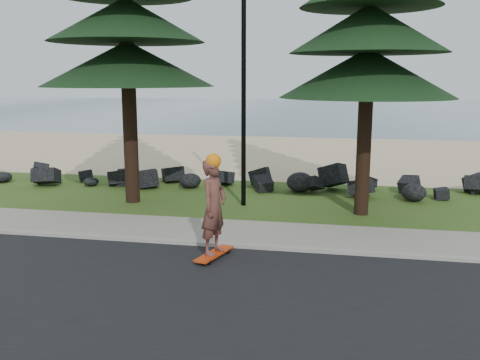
{
  "coord_description": "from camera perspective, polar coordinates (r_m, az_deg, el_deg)",
  "views": [
    {
      "loc": [
        2.92,
        -12.42,
        3.87
      ],
      "look_at": [
        0.51,
        0.0,
        1.41
      ],
      "focal_mm": 40.0,
      "sensor_mm": 36.0,
      "label": 1
    }
  ],
  "objects": [
    {
      "name": "kerb",
      "position": [
        12.49,
        -3.12,
        -6.85
      ],
      "size": [
        160.0,
        0.2,
        0.1
      ],
      "primitive_type": "cube",
      "color": "#9B968B",
      "rests_on": "ground"
    },
    {
      "name": "seawall_boulders",
      "position": [
        18.66,
        1.73,
        -0.98
      ],
      "size": [
        60.0,
        2.4,
        1.1
      ],
      "primitive_type": null,
      "color": "black",
      "rests_on": "ground"
    },
    {
      "name": "sidewalk",
      "position": [
        13.51,
        -1.98,
        -5.49
      ],
      "size": [
        160.0,
        2.0,
        0.08
      ],
      "primitive_type": "cube",
      "color": "gray",
      "rests_on": "ground"
    },
    {
      "name": "ocean",
      "position": [
        63.61,
        8.4,
        7.4
      ],
      "size": [
        160.0,
        58.0,
        0.01
      ],
      "primitive_type": "cube",
      "color": "#335162",
      "rests_on": "ground"
    },
    {
      "name": "lamp_post",
      "position": [
        15.89,
        0.39,
        11.94
      ],
      "size": [
        0.25,
        0.14,
        8.14
      ],
      "color": "black",
      "rests_on": "ground"
    },
    {
      "name": "beach_sand",
      "position": [
        27.35,
        4.74,
        2.83
      ],
      "size": [
        160.0,
        15.0,
        0.01
      ],
      "primitive_type": "cube",
      "color": "beige",
      "rests_on": "ground"
    },
    {
      "name": "ground",
      "position": [
        13.34,
        -2.18,
        -5.89
      ],
      "size": [
        160.0,
        160.0,
        0.0
      ],
      "primitive_type": "plane",
      "color": "#325019",
      "rests_on": "ground"
    },
    {
      "name": "skateboarder",
      "position": [
        11.34,
        -2.81,
        -2.93
      ],
      "size": [
        0.68,
        1.26,
        2.28
      ],
      "rotation": [
        0.0,
        0.0,
        1.28
      ],
      "color": "#C2350B",
      "rests_on": "ground"
    },
    {
      "name": "road",
      "position": [
        9.29,
        -8.68,
        -13.72
      ],
      "size": [
        160.0,
        7.0,
        0.02
      ],
      "primitive_type": "cube",
      "color": "black",
      "rests_on": "ground"
    }
  ]
}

